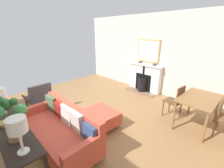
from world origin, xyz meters
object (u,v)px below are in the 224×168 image
book_stack (8,122)px  dining_table (199,101)px  sofa (62,128)px  table_lamp_far_end (17,127)px  console_table (12,133)px  dining_chair_near_fireplace (176,100)px  potted_plant (9,113)px  ottoman (101,117)px  dining_chair_by_back_wall (224,115)px  mantel_bowl_far (155,65)px  mantel_bowl_near (140,62)px  armchair_accent (39,96)px  fireplace (144,79)px

book_stack → dining_table: book_stack is taller
sofa → table_lamp_far_end: bearing=39.5°
console_table → dining_chair_near_fireplace: size_ratio=1.91×
potted_plant → dining_chair_near_fireplace: potted_plant is taller
ottoman → dining_chair_by_back_wall: bearing=127.6°
ottoman → dining_table: bearing=135.3°
book_stack → dining_chair_by_back_wall: size_ratio=0.28×
sofa → console_table: (0.79, 0.00, 0.31)m
mantel_bowl_far → potted_plant: 4.42m
sofa → dining_chair_near_fireplace: bearing=154.7°
mantel_bowl_far → sofa: (3.60, 0.10, -0.72)m
mantel_bowl_near → dining_table: (1.06, 2.42, -0.41)m
ottoman → armchair_accent: armchair_accent is taller
table_lamp_far_end → mantel_bowl_near: bearing=-162.7°
table_lamp_far_end → dining_chair_by_back_wall: size_ratio=0.58×
mantel_bowl_near → sofa: 3.74m
mantel_bowl_near → ottoman: size_ratio=0.19×
mantel_bowl_far → table_lamp_far_end: (4.39, 0.74, 0.05)m
armchair_accent → potted_plant: potted_plant is taller
dining_table → ottoman: bearing=-44.7°
mantel_bowl_near → potted_plant: (4.40, 1.05, 0.11)m
armchair_accent → potted_plant: bearing=64.3°
mantel_bowl_near → mantel_bowl_far: bearing=90.0°
console_table → table_lamp_far_end: bearing=90.0°
potted_plant → dining_chair_by_back_wall: size_ratio=0.78×
console_table → mantel_bowl_far: bearing=-178.7°
armchair_accent → table_lamp_far_end: table_lamp_far_end is taller
dining_chair_by_back_wall → fireplace: bearing=-111.2°
ottoman → dining_table: dining_table is taller
ottoman → table_lamp_far_end: (1.72, 0.54, 0.88)m
potted_plant → armchair_accent: bearing=-115.7°
table_lamp_far_end → dining_table: 3.52m
potted_plant → dining_chair_near_fireplace: bearing=165.4°
armchair_accent → console_table: armchair_accent is taller
armchair_accent → dining_table: armchair_accent is taller
mantel_bowl_far → book_stack: mantel_bowl_far is taller
mantel_bowl_far → potted_plant: size_ratio=0.22×
mantel_bowl_near → sofa: bearing=11.2°
sofa → book_stack: size_ratio=8.18×
table_lamp_far_end → fireplace: bearing=-165.9°
dining_chair_near_fireplace → dining_chair_by_back_wall: 1.00m
fireplace → mantel_bowl_near: mantel_bowl_near is taller
dining_table → dining_chair_near_fireplace: dining_chair_near_fireplace is taller
table_lamp_far_end → potted_plant: bearing=-88.3°
dining_table → console_table: bearing=-27.0°
table_lamp_far_end → dining_table: bearing=162.5°
ottoman → book_stack: book_stack is taller
fireplace → book_stack: (4.36, 0.27, 0.31)m
mantel_bowl_near → dining_chair_near_fireplace: 2.26m
mantel_bowl_near → potted_plant: size_ratio=0.24×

